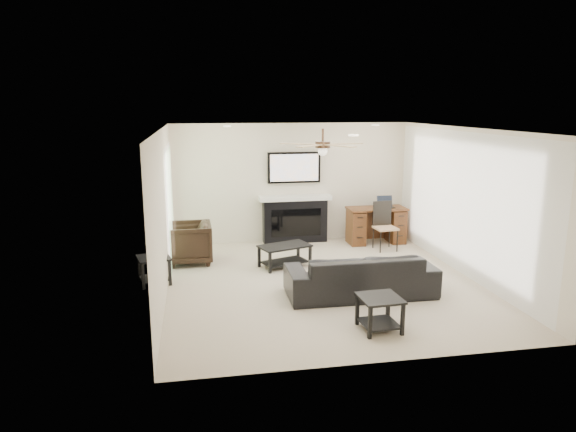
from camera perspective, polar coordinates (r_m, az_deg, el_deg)
name	(u,v)px	position (r m, az deg, el deg)	size (l,w,h in m)	color
room_shell	(334,180)	(8.27, 5.11, 4.00)	(5.50, 5.54, 2.52)	#BCB297
sofa	(361,274)	(7.96, 8.06, -6.44)	(2.26, 0.88, 0.66)	black
armchair	(189,243)	(9.63, -10.97, -2.96)	(0.80, 0.83, 0.75)	black
coffee_table	(285,256)	(9.27, -0.37, -4.45)	(0.90, 0.50, 0.40)	black
end_table_near	(379,313)	(6.85, 10.12, -10.61)	(0.52, 0.52, 0.45)	black
end_table_left	(154,270)	(8.69, -14.64, -5.83)	(0.50, 0.50, 0.45)	black
fireplace_unit	(295,198)	(10.76, 0.79, 2.03)	(1.52, 0.34, 1.91)	black
desk	(376,225)	(10.97, 9.75, -1.03)	(1.22, 0.56, 0.76)	#391D0E
desk_chair	(386,226)	(10.44, 10.80, -1.15)	(0.42, 0.44, 0.97)	black
laptop	(386,202)	(10.92, 10.87, 1.52)	(0.33, 0.24, 0.23)	black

